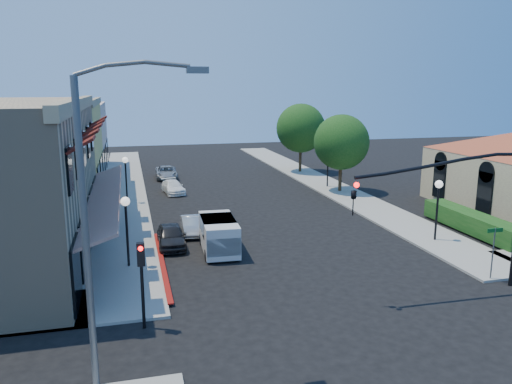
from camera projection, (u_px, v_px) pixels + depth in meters
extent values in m
plane|color=black|center=(362.00, 321.00, 18.89)|extent=(120.00, 120.00, 0.00)
cube|color=gray|center=(124.00, 190.00, 42.32)|extent=(3.50, 50.00, 0.12)
cube|color=gray|center=(317.00, 181.00, 46.59)|extent=(3.50, 50.00, 0.12)
cube|color=maroon|center=(162.00, 265.00, 24.79)|extent=(0.25, 10.00, 0.06)
cube|color=tan|center=(76.00, 105.00, 25.09)|extent=(0.50, 18.20, 0.60)
cube|color=#561416|center=(104.00, 196.00, 26.33)|extent=(1.75, 17.00, 0.67)
cube|color=#541610|center=(81.00, 145.00, 18.89)|extent=(1.02, 1.50, 0.60)
cube|color=#541610|center=(88.00, 136.00, 22.11)|extent=(1.02, 1.50, 0.60)
cube|color=#541610|center=(92.00, 130.00, 25.33)|extent=(1.02, 1.50, 0.60)
cube|color=#541610|center=(96.00, 125.00, 28.55)|extent=(1.02, 1.50, 0.60)
cube|color=#541610|center=(99.00, 121.00, 31.77)|extent=(1.02, 1.50, 0.60)
cube|color=black|center=(76.00, 274.00, 19.32)|extent=(0.12, 2.60, 2.60)
cube|color=black|center=(83.00, 247.00, 22.54)|extent=(0.12, 2.60, 2.60)
cube|color=black|center=(88.00, 227.00, 25.76)|extent=(0.12, 2.60, 2.60)
cube|color=black|center=(92.00, 211.00, 28.98)|extent=(0.12, 2.60, 2.60)
cube|color=black|center=(96.00, 199.00, 32.20)|extent=(0.12, 2.60, 2.60)
cube|color=tan|center=(32.00, 150.00, 38.94)|extent=(10.00, 12.00, 7.60)
cube|color=beige|center=(53.00, 139.00, 50.37)|extent=(10.00, 12.00, 7.00)
cube|color=black|center=(485.00, 193.00, 32.94)|extent=(0.12, 1.40, 2.80)
cube|color=black|center=(439.00, 180.00, 37.68)|extent=(0.12, 1.40, 2.80)
cube|color=#144313|center=(471.00, 233.00, 30.28)|extent=(1.40, 8.00, 1.10)
cylinder|color=#382616|center=(340.00, 180.00, 41.66)|extent=(0.28, 0.28, 2.10)
sphere|color=#144313|center=(341.00, 142.00, 41.00)|extent=(4.56, 4.56, 4.56)
cylinder|color=#382616|center=(300.00, 162.00, 51.11)|extent=(0.28, 0.28, 2.27)
sphere|color=#144313|center=(301.00, 128.00, 50.40)|extent=(4.94, 4.94, 4.94)
cylinder|color=black|center=(444.00, 165.00, 20.15)|extent=(7.80, 0.14, 0.14)
imported|color=black|center=(354.00, 192.00, 19.38)|extent=(0.20, 0.16, 1.00)
sphere|color=#FF0C0C|center=(357.00, 185.00, 19.15)|extent=(0.22, 0.22, 0.22)
cylinder|color=black|center=(143.00, 290.00, 18.05)|extent=(0.12, 0.12, 3.00)
cube|color=black|center=(141.00, 254.00, 17.61)|extent=(0.28, 0.22, 0.85)
sphere|color=#FF0C0C|center=(141.00, 249.00, 17.45)|extent=(0.18, 0.18, 0.18)
cylinder|color=#595B5E|center=(86.00, 242.00, 13.74)|extent=(0.20, 0.20, 9.00)
cylinder|color=#595B5E|center=(133.00, 66.00, 13.12)|extent=(3.00, 0.12, 0.12)
cube|color=#595B5E|center=(197.00, 70.00, 13.55)|extent=(0.60, 0.25, 0.18)
cylinder|color=#595B5E|center=(493.00, 255.00, 22.55)|extent=(0.06, 0.06, 2.50)
cube|color=#0C591E|center=(495.00, 230.00, 22.31)|extent=(0.80, 0.04, 0.18)
cylinder|color=black|center=(127.00, 237.00, 24.06)|extent=(0.12, 0.12, 3.20)
sphere|color=white|center=(125.00, 201.00, 23.70)|extent=(0.44, 0.44, 0.44)
cylinder|color=black|center=(126.00, 183.00, 37.32)|extent=(0.12, 0.12, 3.20)
sphere|color=white|center=(125.00, 160.00, 36.96)|extent=(0.44, 0.44, 0.44)
cylinder|color=black|center=(437.00, 215.00, 28.21)|extent=(0.12, 0.12, 3.20)
sphere|color=white|center=(439.00, 184.00, 27.85)|extent=(0.44, 0.44, 0.44)
cylinder|color=black|center=(328.00, 170.00, 43.37)|extent=(0.12, 0.12, 3.20)
sphere|color=white|center=(328.00, 150.00, 43.00)|extent=(0.44, 0.44, 0.44)
cube|color=silver|center=(219.00, 234.00, 26.65)|extent=(1.93, 4.12, 1.65)
cube|color=silver|center=(223.00, 246.00, 25.00)|extent=(1.72, 0.63, 0.92)
cube|color=black|center=(222.00, 235.00, 25.21)|extent=(1.56, 0.17, 0.83)
cube|color=black|center=(218.00, 225.00, 26.83)|extent=(1.87, 2.47, 0.83)
cylinder|color=black|center=(207.00, 255.00, 25.31)|extent=(0.26, 0.62, 0.61)
cylinder|color=black|center=(202.00, 239.00, 27.95)|extent=(0.26, 0.62, 0.61)
cylinder|color=black|center=(238.00, 253.00, 25.62)|extent=(0.26, 0.62, 0.61)
cylinder|color=black|center=(229.00, 238.00, 28.26)|extent=(0.26, 0.62, 0.61)
imported|color=black|center=(171.00, 236.00, 27.51)|extent=(1.52, 3.66, 1.24)
imported|color=#A9ACAE|center=(191.00, 225.00, 29.92)|extent=(1.18, 3.22, 1.05)
imported|color=white|center=(173.00, 187.00, 41.29)|extent=(1.95, 3.79, 1.05)
imported|color=#95979A|center=(166.00, 172.00, 47.91)|extent=(2.06, 4.29, 1.18)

